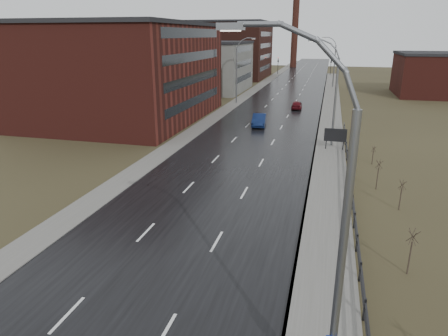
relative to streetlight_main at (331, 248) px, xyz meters
The scene contains 23 objects.
road 58.93m from the streetlight_main, 98.31° to the left, with size 14.00×300.00×0.06m, color black.
sidewalk_right 33.54m from the streetlight_main, 89.78° to the left, with size 3.20×180.00×0.18m, color #595651.
curb_right 33.57m from the streetlight_main, 92.42° to the left, with size 0.16×180.00×0.18m, color slate.
sidewalk_left 60.65m from the streetlight_main, 106.04° to the left, with size 2.40×260.00×0.12m, color #595651.
warehouse_near 52.13m from the streetlight_main, 124.42° to the left, with size 22.44×28.56×13.50m.
warehouse_mid 80.48m from the streetlight_main, 109.20° to the left, with size 16.32×20.40×10.50m.
warehouse_far 110.59m from the streetlight_main, 106.53° to the left, with size 26.52×24.48×15.50m.
building_right 82.95m from the streetlight_main, 74.74° to the left, with size 18.36×16.32×8.50m.
smokestack 149.01m from the streetlight_main, 95.58° to the left, with size 2.70×2.70×30.70m.
streetlight_main is the anchor object (origin of this frame).
streetlight_right_mid 34.01m from the streetlight_main, 89.95° to the left, with size 3.36×0.28×11.35m.
streetlight_left 62.15m from the streetlight_main, 105.08° to the left, with size 3.36×0.28×11.35m.
streetlight_right_far 88.01m from the streetlight_main, 89.98° to the left, with size 3.36×0.28×11.35m.
guardrail 17.27m from the streetlight_main, 83.61° to the left, with size 0.10×53.05×1.10m.
shrub_c 11.26m from the streetlight_main, 65.33° to the left, with size 0.60×0.63×2.53m.
shrub_d 19.07m from the streetlight_main, 74.10° to the left, with size 0.53×0.56×2.22m.
shrub_e 22.39m from the streetlight_main, 79.79° to the left, with size 0.58×0.61×2.46m.
shrub_f 29.18m from the streetlight_main, 81.70° to the left, with size 0.43×0.45×1.77m.
billboard 32.50m from the streetlight_main, 88.88° to the left, with size 2.31×0.17×2.44m.
traffic_light_left 119.16m from the streetlight_main, 97.95° to the left, with size 0.58×2.73×5.30m.
traffic_light_right 118.01m from the streetlight_main, 90.23° to the left, with size 0.58×2.73×5.30m.
car_near 43.49m from the streetlight_main, 102.31° to the left, with size 1.74×4.99×1.64m, color #0C193F.
car_far 57.13m from the streetlight_main, 95.43° to the left, with size 1.64×4.09×1.39m, color #4F0D14.
Camera 1 is at (8.07, -8.39, 11.76)m, focal length 32.00 mm.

